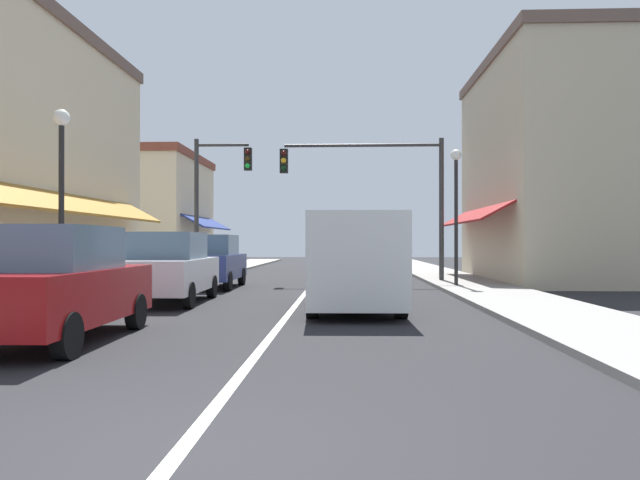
% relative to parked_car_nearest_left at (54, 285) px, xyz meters
% --- Properties ---
extents(ground_plane, '(80.00, 80.00, 0.00)m').
position_rel_parked_car_nearest_left_xyz_m(ground_plane, '(3.22, 13.05, -0.88)').
color(ground_plane, black).
extents(sidewalk_left, '(2.60, 56.00, 0.12)m').
position_rel_parked_car_nearest_left_xyz_m(sidewalk_left, '(-2.28, 13.05, -0.82)').
color(sidewalk_left, gray).
rests_on(sidewalk_left, ground).
extents(sidewalk_right, '(2.60, 56.00, 0.12)m').
position_rel_parked_car_nearest_left_xyz_m(sidewalk_right, '(8.72, 13.05, -0.82)').
color(sidewalk_right, gray).
rests_on(sidewalk_right, ground).
extents(lane_center_stripe, '(0.14, 52.00, 0.01)m').
position_rel_parked_car_nearest_left_xyz_m(lane_center_stripe, '(3.22, 13.05, -0.88)').
color(lane_center_stripe, silver).
rests_on(lane_center_stripe, ground).
extents(storefront_right_block, '(5.38, 10.20, 8.78)m').
position_rel_parked_car_nearest_left_xyz_m(storefront_right_block, '(12.05, 15.05, 3.51)').
color(storefront_right_block, '#BCAD8E').
rests_on(storefront_right_block, ground).
extents(storefront_far_left, '(7.14, 8.20, 6.28)m').
position_rel_parked_car_nearest_left_xyz_m(storefront_far_left, '(-6.49, 23.05, 2.27)').
color(storefront_far_left, beige).
rests_on(storefront_far_left, ground).
extents(parked_car_nearest_left, '(1.85, 4.13, 1.77)m').
position_rel_parked_car_nearest_left_xyz_m(parked_car_nearest_left, '(0.00, 0.00, 0.00)').
color(parked_car_nearest_left, maroon).
rests_on(parked_car_nearest_left, ground).
extents(parked_car_second_left, '(1.87, 4.15, 1.77)m').
position_rel_parked_car_nearest_left_xyz_m(parked_car_second_left, '(0.02, 5.90, 0.00)').
color(parked_car_second_left, silver).
rests_on(parked_car_second_left, ground).
extents(parked_car_third_left, '(1.83, 4.12, 1.77)m').
position_rel_parked_car_nearest_left_xyz_m(parked_car_third_left, '(-0.05, 10.90, 0.00)').
color(parked_car_third_left, navy).
rests_on(parked_car_third_left, ground).
extents(van_in_lane, '(2.09, 5.22, 2.12)m').
position_rel_parked_car_nearest_left_xyz_m(van_in_lane, '(4.61, 4.64, 0.27)').
color(van_in_lane, silver).
rests_on(van_in_lane, ground).
extents(traffic_signal_mast_arm, '(6.14, 0.50, 5.43)m').
position_rel_parked_car_nearest_left_xyz_m(traffic_signal_mast_arm, '(5.80, 13.58, 2.91)').
color(traffic_signal_mast_arm, '#333333').
rests_on(traffic_signal_mast_arm, ground).
extents(traffic_signal_left_corner, '(2.36, 0.50, 5.69)m').
position_rel_parked_car_nearest_left_xyz_m(traffic_signal_left_corner, '(-0.86, 14.89, 2.81)').
color(traffic_signal_left_corner, '#333333').
rests_on(traffic_signal_left_corner, ground).
extents(street_lamp_left_near, '(0.36, 0.36, 4.45)m').
position_rel_parked_car_nearest_left_xyz_m(street_lamp_left_near, '(-1.82, 3.97, 2.15)').
color(street_lamp_left_near, black).
rests_on(street_lamp_left_near, ground).
extents(street_lamp_right_mid, '(0.36, 0.36, 4.59)m').
position_rel_parked_car_nearest_left_xyz_m(street_lamp_right_mid, '(8.06, 10.93, 2.23)').
color(street_lamp_right_mid, black).
rests_on(street_lamp_right_mid, ground).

